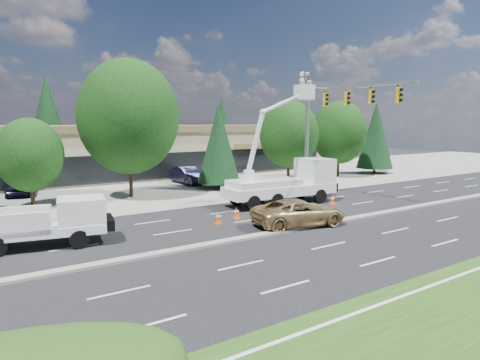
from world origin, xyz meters
TOP-DOWN VIEW (x-y plane):
  - ground at (0.00, 0.00)m, footprint 140.00×140.00m
  - concrete_apron at (0.00, 20.00)m, footprint 140.00×22.00m
  - road_median at (0.00, 0.00)m, footprint 120.00×0.55m
  - strip_mall at (0.00, 29.97)m, footprint 50.40×15.40m
  - tree_front_c at (-10.00, 15.00)m, footprint 4.40×4.40m
  - tree_front_d at (-3.00, 15.00)m, footprint 7.64×7.64m
  - tree_front_e at (5.00, 15.00)m, footprint 3.75×3.75m
  - tree_front_f at (13.00, 15.00)m, footprint 5.76×5.76m
  - tree_front_g at (20.00, 15.00)m, footprint 5.84×5.84m
  - tree_front_h at (26.00, 15.00)m, footprint 4.11×4.11m
  - tree_back_b at (-4.00, 42.00)m, footprint 5.91×5.91m
  - tree_back_c at (10.00, 42.00)m, footprint 4.90×4.90m
  - tree_back_d at (22.00, 42.00)m, footprint 4.91×4.91m
  - signal_mast at (10.03, 7.04)m, footprint 2.76×10.16m
  - utility_pickup at (-10.82, 4.11)m, footprint 6.04×3.23m
  - bucket_truck at (5.45, 6.14)m, footprint 8.44×3.28m
  - traffic_cone_a at (-9.27, 4.13)m, footprint 0.40×0.40m
  - traffic_cone_b at (-2.00, 3.54)m, footprint 0.40×0.40m
  - traffic_cone_c at (-0.39, 4.08)m, footprint 0.40×0.40m
  - traffic_cone_d at (7.79, 4.06)m, footprint 0.40×0.40m
  - minivan at (1.51, 0.60)m, footprint 5.75×3.46m
  - parked_car_west at (-10.07, 21.00)m, footprint 2.76×5.12m
  - parked_car_east at (4.08, 19.22)m, footprint 1.79×4.95m

SIDE VIEW (x-z plane):
  - ground at x=0.00m, z-range 0.00..0.00m
  - concrete_apron at x=0.00m, z-range 0.00..0.01m
  - road_median at x=0.00m, z-range 0.00..0.12m
  - traffic_cone_a at x=-9.27m, z-range -0.01..0.69m
  - traffic_cone_b at x=-2.00m, z-range -0.01..0.69m
  - traffic_cone_c at x=-0.39m, z-range -0.01..0.69m
  - traffic_cone_d at x=7.79m, z-range -0.01..0.69m
  - minivan at x=1.51m, z-range 0.00..1.49m
  - parked_car_east at x=4.08m, z-range 0.00..1.62m
  - parked_car_west at x=-10.07m, z-range 0.00..1.65m
  - utility_pickup at x=-10.82m, z-range -0.19..2.00m
  - bucket_truck at x=5.45m, z-range -2.65..6.67m
  - strip_mall at x=0.00m, z-range 0.08..5.58m
  - tree_front_c at x=-10.00m, z-range 0.52..6.62m
  - tree_front_e at x=5.00m, z-range 0.27..7.67m
  - tree_front_h at x=26.00m, z-range 0.29..8.40m
  - tree_front_f at x=13.00m, z-range 0.68..8.68m
  - tree_front_g at x=20.00m, z-range 0.69..8.80m
  - tree_back_c at x=10.00m, z-range 0.35..10.02m
  - tree_back_d at x=22.00m, z-range 0.35..10.03m
  - signal_mast at x=10.03m, z-range 1.56..10.56m
  - tree_front_d at x=-3.00m, z-range 0.90..11.50m
  - tree_back_b at x=-4.00m, z-range 0.43..12.07m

